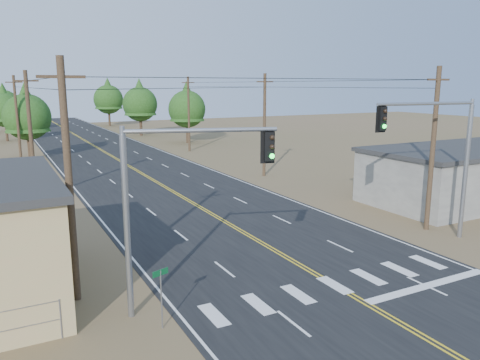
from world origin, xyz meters
TOP-DOWN VIEW (x-y plane):
  - road at (0.00, 30.00)m, footprint 15.00×200.00m
  - building_right at (19.00, 16.00)m, footprint 15.00×8.00m
  - utility_pole_left_near at (-10.50, 12.00)m, footprint 1.80×0.30m
  - utility_pole_left_mid at (-10.50, 32.00)m, footprint 1.80×0.30m
  - utility_pole_left_far at (-10.50, 52.00)m, footprint 1.80×0.30m
  - utility_pole_right_near at (10.50, 12.00)m, footprint 1.80×0.30m
  - utility_pole_right_mid at (10.50, 32.00)m, footprint 1.80×0.30m
  - utility_pole_right_far at (10.50, 52.00)m, footprint 1.80×0.30m
  - signal_mast_left at (-7.30, 8.95)m, footprint 5.63×2.05m
  - signal_mast_right at (9.12, 10.19)m, footprint 6.62×0.96m
  - street_sign at (-8.10, 8.00)m, footprint 0.66×0.26m
  - tree_left_near at (-9.31, 54.70)m, footprint 5.57×5.57m
  - tree_left_mid at (-11.21, 76.69)m, footprint 5.45×5.45m
  - tree_left_far at (-10.82, 93.96)m, footprint 5.64×5.64m
  - tree_right_near at (13.72, 60.85)m, footprint 5.73×5.73m
  - tree_right_mid at (10.37, 75.01)m, footprint 6.06×6.06m
  - tree_right_far at (9.85, 97.96)m, footprint 6.32×6.32m

SIDE VIEW (x-z plane):
  - road at x=0.00m, z-range 0.00..0.02m
  - street_sign at x=-8.10m, z-range 0.39..2.71m
  - building_right at x=19.00m, z-range 0.00..4.00m
  - signal_mast_left at x=-7.30m, z-range 1.29..8.73m
  - utility_pole_left_near at x=-10.50m, z-range 0.12..10.12m
  - utility_pole_left_mid at x=-10.50m, z-range 0.12..10.12m
  - utility_pole_left_far at x=-10.50m, z-range 0.12..10.12m
  - utility_pole_right_near at x=10.50m, z-range 0.12..10.12m
  - utility_pole_right_mid at x=10.50m, z-range 0.12..10.12m
  - utility_pole_right_far at x=10.50m, z-range 0.12..10.12m
  - signal_mast_right at x=9.12m, z-range 1.43..9.56m
  - tree_left_mid at x=-11.21m, z-range 1.02..10.10m
  - tree_left_near at x=-9.31m, z-range 1.04..10.31m
  - tree_left_far at x=-10.82m, z-range 1.05..10.45m
  - tree_right_near at x=13.72m, z-range 1.07..10.61m
  - tree_right_mid at x=10.37m, z-range 1.13..11.23m
  - tree_right_far at x=9.85m, z-range 1.18..11.70m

